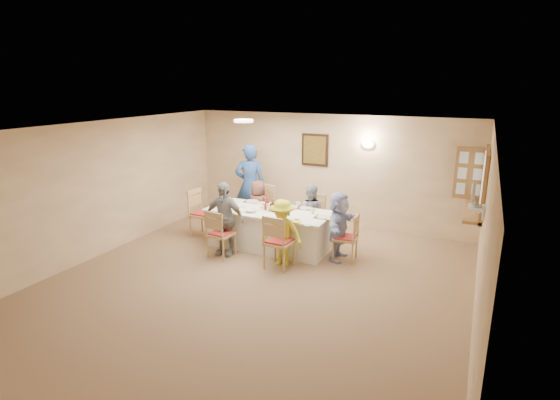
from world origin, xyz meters
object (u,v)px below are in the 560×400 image
at_px(condiment_ketchup, 267,203).
at_px(chair_back_left, 261,209).
at_px(chair_left_end, 203,213).
at_px(chair_right_end, 345,237).
at_px(chair_front_left, 221,233).
at_px(chair_front_right, 279,241).
at_px(diner_back_right, 310,213).
at_px(diner_back_left, 258,207).
at_px(diner_front_right, 282,233).
at_px(dining_table, 269,229).
at_px(caregiver, 250,185).
at_px(diner_front_left, 224,219).
at_px(desk_fan, 475,198).
at_px(chair_back_right, 312,217).
at_px(diner_right_end, 339,226).
at_px(serving_hatch, 485,183).

bearing_deg(condiment_ketchup, chair_back_left, 125.08).
distance_m(chair_left_end, chair_right_end, 3.10).
bearing_deg(chair_front_left, chair_left_end, -34.56).
relative_size(chair_front_right, chair_left_end, 0.97).
bearing_deg(diner_back_right, diner_back_left, -7.83).
relative_size(diner_back_left, diner_front_right, 0.96).
height_order(chair_back_left, diner_front_right, diner_front_right).
bearing_deg(diner_back_left, dining_table, 132.75).
bearing_deg(caregiver, chair_back_left, 113.49).
xyz_separation_m(chair_front_right, diner_front_left, (-1.20, 0.12, 0.21)).
distance_m(desk_fan, chair_front_right, 3.21).
relative_size(chair_right_end, condiment_ketchup, 3.52).
bearing_deg(chair_left_end, caregiver, -21.33).
bearing_deg(diner_back_left, chair_right_end, 163.78).
bearing_deg(chair_front_right, chair_left_end, -16.84).
distance_m(desk_fan, chair_back_left, 4.55).
distance_m(dining_table, diner_back_right, 0.93).
bearing_deg(diner_front_left, condiment_ketchup, 49.09).
height_order(chair_front_right, diner_back_right, diner_back_right).
height_order(diner_back_left, diner_front_left, diner_front_left).
height_order(chair_right_end, diner_back_right, diner_back_right).
height_order(chair_back_left, chair_back_right, chair_back_left).
bearing_deg(diner_front_left, chair_right_end, 14.78).
relative_size(dining_table, diner_right_end, 1.92).
bearing_deg(condiment_ketchup, serving_hatch, 11.89).
height_order(chair_back_left, chair_front_right, chair_back_left).
bearing_deg(dining_table, diner_front_left, -131.42).
height_order(diner_back_right, diner_right_end, diner_right_end).
bearing_deg(desk_fan, diner_back_right, 158.12).
height_order(desk_fan, chair_front_left, desk_fan).
bearing_deg(diner_right_end, chair_left_end, 90.19).
distance_m(caregiver, condiment_ketchup, 1.51).
height_order(chair_back_right, chair_front_left, chair_back_right).
bearing_deg(diner_right_end, chair_back_left, 68.58).
bearing_deg(diner_back_left, desk_fan, 165.29).
height_order(chair_left_end, condiment_ketchup, condiment_ketchup).
xyz_separation_m(desk_fan, dining_table, (-3.62, 0.53, -1.17)).
bearing_deg(chair_back_right, dining_table, -117.85).
distance_m(diner_back_left, diner_front_right, 1.81).
distance_m(dining_table, chair_left_end, 1.56).
relative_size(dining_table, chair_left_end, 2.42).
bearing_deg(chair_left_end, desk_fan, -93.73).
bearing_deg(chair_front_left, condiment_ketchup, -118.29).
relative_size(desk_fan, chair_right_end, 0.34).
distance_m(desk_fan, chair_front_left, 4.37).
xyz_separation_m(chair_back_right, condiment_ketchup, (-0.65, -0.78, 0.42)).
distance_m(chair_front_left, diner_right_end, 2.18).
height_order(chair_front_left, chair_front_right, chair_front_right).
relative_size(chair_back_right, diner_back_left, 0.81).
relative_size(diner_front_left, diner_right_end, 1.10).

